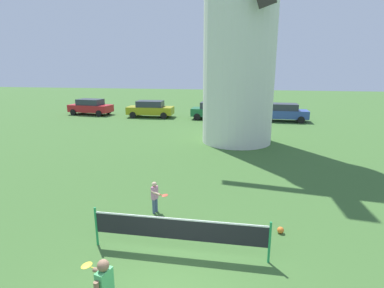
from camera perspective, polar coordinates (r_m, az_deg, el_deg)
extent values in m
cylinder|color=silver|center=(19.14, 9.10, 19.26)|extent=(4.35, 4.35, 12.69)
cylinder|color=#238E4C|center=(8.68, -17.72, -14.71)|extent=(0.06, 0.06, 1.10)
cylinder|color=#238E4C|center=(7.87, 14.53, -17.69)|extent=(0.06, 0.06, 1.10)
cube|color=black|center=(7.91, -2.54, -15.97)|extent=(4.46, 0.01, 0.55)
cube|color=white|center=(7.76, -2.56, -14.09)|extent=(4.46, 0.02, 0.04)
cube|color=#4CB266|center=(6.10, -16.26, -24.21)|extent=(0.25, 0.35, 0.57)
sphere|color=#89664C|center=(5.87, -16.54, -21.25)|extent=(0.21, 0.21, 0.21)
cylinder|color=#89664C|center=(6.25, -16.60, -22.14)|extent=(0.44, 0.20, 0.16)
cylinder|color=yellow|center=(6.35, -17.85, -21.61)|extent=(0.22, 0.08, 0.04)
ellipsoid|color=yellow|center=(6.48, -19.38, -20.93)|extent=(0.24, 0.28, 0.03)
cylinder|color=slate|center=(10.22, -6.81, -11.38)|extent=(0.10, 0.10, 0.48)
cylinder|color=slate|center=(10.12, -7.28, -11.68)|extent=(0.10, 0.10, 0.48)
cube|color=pink|center=(9.98, -7.12, -9.16)|extent=(0.20, 0.27, 0.43)
sphere|color=#DBB28E|center=(9.87, -7.18, -7.61)|extent=(0.16, 0.16, 0.16)
cylinder|color=#DBB28E|center=(10.10, -6.61, -8.97)|extent=(0.07, 0.07, 0.32)
cylinder|color=#DBB28E|center=(9.77, -6.91, -9.27)|extent=(0.33, 0.17, 0.12)
cylinder|color=#D84C33|center=(9.70, -6.28, -9.43)|extent=(0.22, 0.10, 0.04)
ellipsoid|color=#D84C33|center=(9.59, -5.19, -9.70)|extent=(0.25, 0.29, 0.03)
sphere|color=orange|center=(9.38, 16.47, -15.42)|extent=(0.19, 0.19, 0.19)
cube|color=red|center=(32.10, -18.71, 6.47)|extent=(4.44, 2.16, 0.70)
cube|color=#2D333D|center=(32.03, -18.80, 7.58)|extent=(2.55, 1.75, 0.56)
cylinder|color=black|center=(32.06, -15.64, 6.05)|extent=(0.62, 0.24, 0.60)
cylinder|color=black|center=(30.64, -17.29, 5.57)|extent=(0.62, 0.24, 0.60)
cylinder|color=black|center=(33.67, -19.90, 6.10)|extent=(0.62, 0.24, 0.60)
cylinder|color=black|center=(32.32, -21.64, 5.63)|extent=(0.62, 0.24, 0.60)
cube|color=#999919|center=(29.17, -7.91, 6.36)|extent=(4.42, 1.85, 0.70)
cube|color=#2D333D|center=(29.09, -7.96, 7.58)|extent=(2.49, 1.58, 0.56)
cylinder|color=black|center=(29.68, -4.68, 5.90)|extent=(0.61, 0.20, 0.60)
cylinder|color=black|center=(28.04, -5.42, 5.38)|extent=(0.61, 0.20, 0.60)
cylinder|color=black|center=(30.45, -10.17, 5.94)|extent=(0.61, 0.20, 0.60)
cylinder|color=black|center=(28.85, -11.19, 5.43)|extent=(0.61, 0.20, 0.60)
cube|color=#1E6638|center=(27.82, 3.97, 6.07)|extent=(3.92, 1.85, 0.70)
cube|color=#2D333D|center=(27.73, 3.99, 7.36)|extent=(2.22, 1.58, 0.56)
cylinder|color=black|center=(28.56, 6.81, 5.51)|extent=(0.61, 0.20, 0.60)
cylinder|color=black|center=(26.89, 6.48, 4.97)|extent=(0.61, 0.20, 0.60)
cylinder|color=black|center=(28.90, 1.60, 5.71)|extent=(0.61, 0.20, 0.60)
cylinder|color=black|center=(27.25, 0.96, 5.18)|extent=(0.61, 0.20, 0.60)
cube|color=#334C99|center=(27.87, 16.90, 5.50)|extent=(4.26, 1.79, 0.70)
cube|color=#2D333D|center=(27.79, 17.00, 6.78)|extent=(2.40, 1.55, 0.56)
cylinder|color=black|center=(28.94, 19.52, 4.90)|extent=(0.60, 0.19, 0.60)
cylinder|color=black|center=(27.29, 20.02, 4.33)|extent=(0.60, 0.19, 0.60)
cylinder|color=black|center=(28.65, 13.82, 5.22)|extent=(0.60, 0.19, 0.60)
cylinder|color=black|center=(26.98, 13.98, 4.66)|extent=(0.60, 0.19, 0.60)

